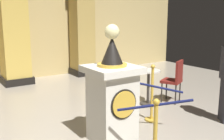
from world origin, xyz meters
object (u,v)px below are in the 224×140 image
at_px(cafe_table, 148,83).
at_px(cafe_chair_red, 175,77).
at_px(stanchion_far, 152,101).
at_px(pedestal_clock, 112,96).

bearing_deg(cafe_table, cafe_chair_red, -20.47).
bearing_deg(cafe_table, stanchion_far, -126.95).
bearing_deg(cafe_table, pedestal_clock, -147.59).
xyz_separation_m(stanchion_far, cafe_chair_red, (1.16, 0.55, 0.20)).
distance_m(stanchion_far, cafe_chair_red, 1.29).
height_order(pedestal_clock, cafe_chair_red, pedestal_clock).
bearing_deg(stanchion_far, pedestal_clock, -165.27).
distance_m(pedestal_clock, stanchion_far, 1.16).
relative_size(cafe_table, cafe_chair_red, 0.81).
height_order(cafe_table, cafe_chair_red, cafe_chair_red).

